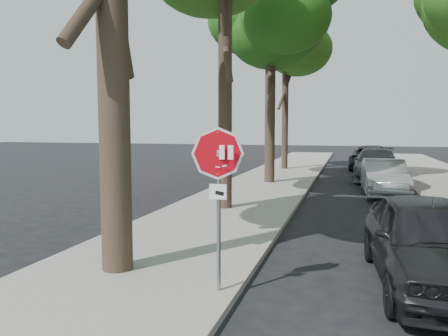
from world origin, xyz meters
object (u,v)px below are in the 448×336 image
(tree_far, at_px, (286,55))
(car_d, at_px, (371,158))
(car_c, at_px, (377,165))
(tree_mid_b, at_px, (271,13))
(car_b, at_px, (384,178))
(stop_sign, at_px, (218,177))
(car_a, at_px, (429,241))

(tree_far, bearing_deg, car_d, 19.30)
(tree_far, bearing_deg, car_c, -37.10)
(car_c, bearing_deg, tree_far, 144.07)
(tree_far, xyz_separation_m, car_d, (5.32, 1.86, -6.44))
(tree_mid_b, height_order, car_b, tree_mid_b)
(tree_mid_b, distance_m, car_b, 9.14)
(stop_sign, bearing_deg, car_b, 74.39)
(tree_far, xyz_separation_m, car_c, (5.32, -4.02, -6.40))
(tree_far, bearing_deg, stop_sign, -84.54)
(tree_mid_b, bearing_deg, tree_far, 92.44)
(stop_sign, relative_size, car_b, 0.59)
(stop_sign, bearing_deg, car_a, 24.81)
(car_a, bearing_deg, tree_mid_b, 107.69)
(car_a, bearing_deg, stop_sign, -159.21)
(car_b, xyz_separation_m, car_d, (0.00, 11.19, 0.05))
(stop_sign, height_order, car_d, stop_sign)
(car_a, distance_m, car_d, 21.47)
(car_c, bearing_deg, tree_mid_b, -148.30)
(car_b, distance_m, car_d, 11.19)
(stop_sign, height_order, tree_mid_b, tree_mid_b)
(tree_mid_b, relative_size, car_c, 1.85)
(car_b, height_order, car_d, car_d)
(tree_far, bearing_deg, car_a, -74.82)
(stop_sign, distance_m, car_d, 23.27)
(tree_mid_b, height_order, car_a, tree_mid_b)
(tree_mid_b, bearing_deg, car_c, 30.54)
(car_a, relative_size, car_d, 0.82)
(stop_sign, xyz_separation_m, tree_far, (-2.02, 21.14, 5.26))
(stop_sign, height_order, tree_far, tree_far)
(tree_mid_b, distance_m, car_a, 15.38)
(tree_mid_b, xyz_separation_m, car_c, (5.02, 2.96, -7.18))
(stop_sign, xyz_separation_m, car_d, (3.30, 23.00, -1.18))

